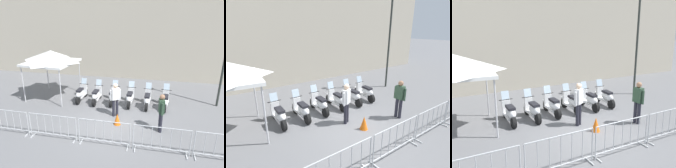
% 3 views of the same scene
% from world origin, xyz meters
% --- Properties ---
extents(ground_plane, '(120.00, 120.00, 0.00)m').
position_xyz_m(ground_plane, '(0.00, 0.00, 0.00)').
color(ground_plane, slate).
extents(motorcycle_0, '(0.56, 1.73, 1.24)m').
position_xyz_m(motorcycle_0, '(-2.58, 1.99, 0.45)').
color(motorcycle_0, black).
rests_on(motorcycle_0, ground).
extents(motorcycle_1, '(0.56, 1.73, 1.24)m').
position_xyz_m(motorcycle_1, '(-1.61, 1.98, 0.45)').
color(motorcycle_1, black).
rests_on(motorcycle_1, ground).
extents(motorcycle_2, '(0.56, 1.73, 1.24)m').
position_xyz_m(motorcycle_2, '(-0.65, 2.16, 0.45)').
color(motorcycle_2, black).
rests_on(motorcycle_2, ground).
extents(motorcycle_3, '(0.56, 1.73, 1.24)m').
position_xyz_m(motorcycle_3, '(0.33, 2.21, 0.45)').
color(motorcycle_3, black).
rests_on(motorcycle_3, ground).
extents(motorcycle_4, '(0.56, 1.72, 1.24)m').
position_xyz_m(motorcycle_4, '(1.30, 2.24, 0.45)').
color(motorcycle_4, black).
rests_on(motorcycle_4, ground).
extents(motorcycle_5, '(0.56, 1.72, 1.24)m').
position_xyz_m(motorcycle_5, '(2.26, 2.35, 0.45)').
color(motorcycle_5, black).
rests_on(motorcycle_5, ground).
extents(barrier_segment_2, '(2.07, 0.58, 1.07)m').
position_xyz_m(barrier_segment_2, '(0.13, -1.79, 0.52)').
color(barrier_segment_2, '#B2B5B7').
rests_on(barrier_segment_2, ground).
extents(barrier_segment_3, '(2.07, 0.58, 1.07)m').
position_xyz_m(barrier_segment_3, '(2.28, -1.63, 0.52)').
color(barrier_segment_3, '#B2B5B7').
rests_on(barrier_segment_3, ground).
extents(street_lamp, '(0.36, 0.36, 5.76)m').
position_xyz_m(street_lamp, '(5.05, 3.48, 3.48)').
color(street_lamp, '#2D332D').
rests_on(street_lamp, ground).
extents(officer_near_row_end, '(0.48, 0.38, 1.73)m').
position_xyz_m(officer_near_row_end, '(-0.11, 0.69, 0.98)').
color(officer_near_row_end, '#23232D').
rests_on(officer_near_row_end, ground).
extents(officer_mid_plaza, '(0.28, 0.54, 1.73)m').
position_xyz_m(officer_mid_plaza, '(2.16, -0.12, 0.98)').
color(officer_mid_plaza, '#23232D').
rests_on(officer_mid_plaza, ground).
extents(traffic_cone, '(0.32, 0.32, 0.55)m').
position_xyz_m(traffic_cone, '(0.21, -0.11, 0.28)').
color(traffic_cone, orange).
rests_on(traffic_cone, ground).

